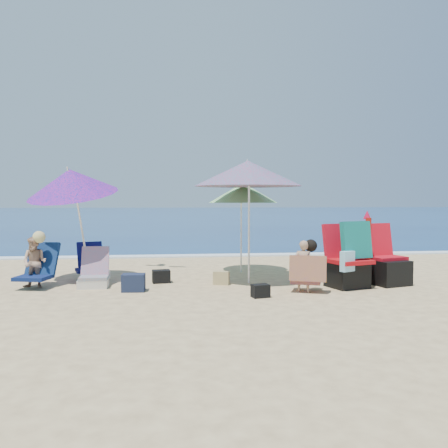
{
  "coord_description": "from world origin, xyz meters",
  "views": [
    {
      "loc": [
        -1.23,
        -7.4,
        1.54
      ],
      "look_at": [
        -0.3,
        1.0,
        1.1
      ],
      "focal_mm": 36.96,
      "sensor_mm": 36.0,
      "label": 1
    }
  ],
  "objects": [
    {
      "name": "ground",
      "position": [
        0.0,
        0.0,
        0.0
      ],
      "size": [
        120.0,
        120.0,
        0.0
      ],
      "color": "#D8BC84",
      "rests_on": "ground"
    },
    {
      "name": "sea",
      "position": [
        0.0,
        45.0,
        -0.05
      ],
      "size": [
        120.0,
        80.0,
        0.12
      ],
      "color": "navy",
      "rests_on": "ground"
    },
    {
      "name": "foam",
      "position": [
        0.0,
        5.1,
        0.02
      ],
      "size": [
        120.0,
        0.5,
        0.04
      ],
      "color": "white",
      "rests_on": "ground"
    },
    {
      "name": "umbrella_turquoise",
      "position": [
        0.16,
        1.1,
        2.03
      ],
      "size": [
        2.58,
        2.58,
        2.31
      ],
      "color": "white",
      "rests_on": "ground"
    },
    {
      "name": "umbrella_striped",
      "position": [
        0.24,
        2.27,
        1.69
      ],
      "size": [
        1.64,
        1.64,
        1.94
      ],
      "color": "white",
      "rests_on": "ground"
    },
    {
      "name": "umbrella_blue",
      "position": [
        -3.12,
        1.5,
        1.88
      ],
      "size": [
        2.23,
        2.27,
        2.29
      ],
      "color": "white",
      "rests_on": "ground"
    },
    {
      "name": "furled_umbrella",
      "position": [
        2.25,
        0.5,
        0.74
      ],
      "size": [
        0.16,
        0.2,
        1.35
      ],
      "color": "#AF180C",
      "rests_on": "ground"
    },
    {
      "name": "chair_navy",
      "position": [
        -2.81,
        1.87,
        0.19
      ],
      "size": [
        0.72,
        0.77,
        0.7
      ],
      "color": "#0B0D41",
      "rests_on": "ground"
    },
    {
      "name": "chair_rainbow",
      "position": [
        -2.63,
        0.93,
        0.18
      ],
      "size": [
        0.53,
        0.63,
        0.69
      ],
      "color": "#C25F44",
      "rests_on": "ground"
    },
    {
      "name": "camp_chair_left",
      "position": [
        2.66,
        0.59,
        0.33
      ],
      "size": [
        0.78,
        0.87,
        1.1
      ],
      "color": "#A70B18",
      "rests_on": "ground"
    },
    {
      "name": "camp_chair_right",
      "position": [
        1.82,
        0.34,
        0.43
      ],
      "size": [
        0.81,
        0.87,
        1.18
      ],
      "color": "#B30C12",
      "rests_on": "ground"
    },
    {
      "name": "person_center",
      "position": [
        0.96,
        0.02,
        0.43
      ],
      "size": [
        0.64,
        0.62,
        0.88
      ],
      "color": "tan",
      "rests_on": "ground"
    },
    {
      "name": "person_left",
      "position": [
        -3.63,
        0.95,
        0.45
      ],
      "size": [
        0.7,
        0.78,
        1.0
      ],
      "color": "tan",
      "rests_on": "ground"
    },
    {
      "name": "bag_navy_a",
      "position": [
        -1.9,
        0.44,
        0.15
      ],
      "size": [
        0.39,
        0.29,
        0.29
      ],
      "color": "#1A2239",
      "rests_on": "ground"
    },
    {
      "name": "bag_black_a",
      "position": [
        -1.46,
        1.2,
        0.12
      ],
      "size": [
        0.35,
        0.28,
        0.24
      ],
      "color": "black",
      "rests_on": "ground"
    },
    {
      "name": "bag_tan",
      "position": [
        -0.36,
        0.9,
        0.12
      ],
      "size": [
        0.32,
        0.26,
        0.24
      ],
      "color": "tan",
      "rests_on": "ground"
    },
    {
      "name": "bag_navy_b",
      "position": [
        1.91,
        0.92,
        0.17
      ],
      "size": [
        0.51,
        0.42,
        0.33
      ],
      "color": "#1C1A3A",
      "rests_on": "ground"
    },
    {
      "name": "bag_black_b",
      "position": [
        0.14,
        -0.28,
        0.1
      ],
      "size": [
        0.3,
        0.24,
        0.21
      ],
      "color": "black",
      "rests_on": "ground"
    }
  ]
}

